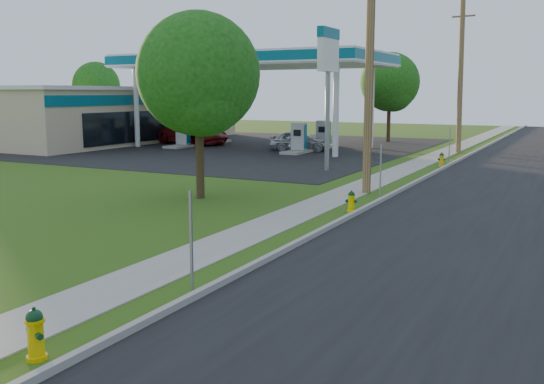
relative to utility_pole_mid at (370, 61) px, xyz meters
The scene contains 24 objects.
road 9.97m from the utility_pole_mid, 53.92° to the right, with size 8.00×120.00×0.02m, color black.
curb 8.60m from the utility_pole_mid, 81.07° to the right, with size 0.15×120.00×0.15m, color #99978D.
sidewalk 8.59m from the utility_pole_mid, 95.31° to the right, with size 1.50×120.00×0.03m, color gray.
forecourt 22.06m from the utility_pole_mid, 135.75° to the left, with size 26.00×28.00×0.02m, color black.
utility_pole_mid is the anchor object (origin of this frame).
utility_pole_far 18.00m from the utility_pole_mid, 90.00° to the left, with size 1.40×0.32×9.50m.
sign_post_near 13.42m from the utility_pole_mid, 86.20° to the right, with size 0.05×0.04×2.00m, color gray.
sign_post_mid 4.17m from the utility_pole_mid, 49.64° to the right, with size 0.05×0.04×2.00m, color gray.
sign_post_far 11.91m from the utility_pole_mid, 85.66° to the left, with size 0.05×0.04×2.00m, color gray.
gas_canopy 20.14m from the utility_pole_mid, 131.78° to the left, with size 18.18×9.18×6.40m.
fuel_pump_nw 22.52m from the utility_pole_mid, 144.01° to the left, with size 1.20×3.20×1.90m.
fuel_pump_ne 16.31m from the utility_pole_mid, 124.40° to the left, with size 1.20×3.20×1.90m.
fuel_pump_sw 25.05m from the utility_pole_mid, 136.48° to the left, with size 1.20×3.20×1.90m.
fuel_pump_se 19.65m from the utility_pole_mid, 117.63° to the left, with size 1.20×3.20×1.90m.
convenience_store 30.48m from the utility_pole_mid, 150.38° to the left, with size 10.40×22.40×4.25m.
price_pylon 6.76m from the utility_pole_mid, 125.34° to the left, with size 0.34×2.04×6.85m.
tree_verge 6.33m from the utility_pole_mid, 141.57° to the right, with size 4.39×4.39×6.66m.
tree_lot 25.00m from the utility_pole_mid, 104.69° to the left, with size 4.55×4.55×6.90m.
tree_back 39.77m from the utility_pole_mid, 147.66° to the left, with size 4.40×4.40×6.67m.
hydrant_near 16.89m from the utility_pole_mid, 88.11° to the right, with size 0.41×0.36×0.79m.
hydrant_mid 6.03m from the utility_pole_mid, 78.39° to the right, with size 0.36×0.32×0.71m.
hydrant_far 10.94m from the utility_pole_mid, 85.79° to the left, with size 0.39×0.35×0.75m.
car_red 24.41m from the utility_pole_mid, 140.60° to the left, with size 2.68×5.82×1.62m, color maroon.
car_silver 17.73m from the utility_pole_mid, 123.38° to the left, with size 1.60×3.97×1.35m, color #B8BBC0.
Camera 1 is at (6.75, -4.98, 3.80)m, focal length 40.00 mm.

